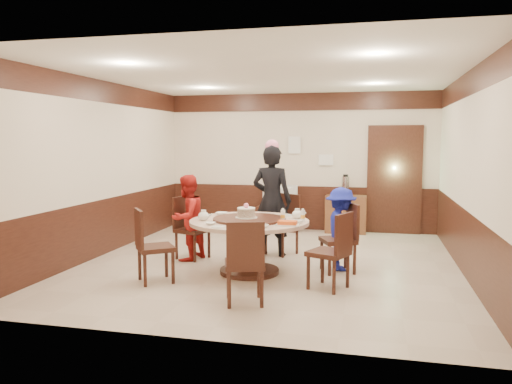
% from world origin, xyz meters
% --- Properties ---
extents(room, '(6.00, 6.04, 2.84)m').
position_xyz_m(room, '(0.01, 0.01, 1.08)').
color(room, beige).
rests_on(room, ground).
extents(banquet_table, '(1.65, 1.65, 0.78)m').
position_xyz_m(banquet_table, '(-0.16, -0.62, 0.53)').
color(banquet_table, '#361911').
rests_on(banquet_table, ground).
extents(chair_0, '(0.58, 0.58, 0.97)m').
position_xyz_m(chair_0, '(1.06, -0.26, 0.30)').
color(chair_0, '#361911').
rests_on(chair_0, ground).
extents(chair_1, '(0.60, 0.60, 0.97)m').
position_xyz_m(chair_1, '(0.07, 0.65, 0.30)').
color(chair_1, '#361911').
rests_on(chair_1, ground).
extents(chair_2, '(0.56, 0.56, 0.97)m').
position_xyz_m(chair_2, '(-1.26, 0.02, 0.30)').
color(chair_2, '#361911').
rests_on(chair_2, ground).
extents(chair_3, '(0.62, 0.62, 0.97)m').
position_xyz_m(chair_3, '(-1.27, -1.33, 0.30)').
color(chair_3, '#361911').
rests_on(chair_3, ground).
extents(chair_4, '(0.55, 0.56, 0.97)m').
position_xyz_m(chair_4, '(0.10, -1.90, 0.30)').
color(chair_4, '#361911').
rests_on(chair_4, ground).
extents(chair_5, '(0.58, 0.58, 0.97)m').
position_xyz_m(chair_5, '(1.00, -1.11, 0.30)').
color(chair_5, '#361911').
rests_on(chair_5, ground).
extents(person_standing, '(0.70, 0.51, 1.77)m').
position_xyz_m(person_standing, '(-0.08, 0.54, 0.89)').
color(person_standing, black).
rests_on(person_standing, ground).
extents(person_red, '(0.67, 0.76, 1.32)m').
position_xyz_m(person_red, '(-1.28, -0.09, 0.66)').
color(person_red, red).
rests_on(person_red, ground).
extents(person_blue, '(0.63, 0.85, 1.18)m').
position_xyz_m(person_blue, '(1.06, -0.14, 0.59)').
color(person_blue, '#172096').
rests_on(person_blue, ground).
extents(birthday_cake, '(0.31, 0.31, 0.21)m').
position_xyz_m(birthday_cake, '(-0.21, -0.62, 0.85)').
color(birthday_cake, white).
rests_on(birthday_cake, banquet_table).
extents(teapot_left, '(0.17, 0.15, 0.13)m').
position_xyz_m(teapot_left, '(-0.77, -0.79, 0.81)').
color(teapot_left, white).
rests_on(teapot_left, banquet_table).
extents(teapot_right, '(0.17, 0.15, 0.13)m').
position_xyz_m(teapot_right, '(0.47, -0.35, 0.81)').
color(teapot_right, white).
rests_on(teapot_right, banquet_table).
extents(bowl_0, '(0.17, 0.17, 0.04)m').
position_xyz_m(bowl_0, '(-0.68, -0.26, 0.77)').
color(bowl_0, white).
rests_on(bowl_0, banquet_table).
extents(bowl_1, '(0.13, 0.13, 0.04)m').
position_xyz_m(bowl_1, '(0.16, -1.16, 0.77)').
color(bowl_1, white).
rests_on(bowl_1, banquet_table).
extents(bowl_2, '(0.14, 0.14, 0.03)m').
position_xyz_m(bowl_2, '(-0.56, -1.11, 0.77)').
color(bowl_2, white).
rests_on(bowl_2, banquet_table).
extents(bowl_3, '(0.15, 0.15, 0.05)m').
position_xyz_m(bowl_3, '(0.53, -0.76, 0.77)').
color(bowl_3, white).
rests_on(bowl_3, banquet_table).
extents(saucer_near, '(0.18, 0.18, 0.01)m').
position_xyz_m(saucer_near, '(-0.41, -1.27, 0.76)').
color(saucer_near, white).
rests_on(saucer_near, banquet_table).
extents(saucer_far, '(0.18, 0.18, 0.01)m').
position_xyz_m(saucer_far, '(0.29, -0.12, 0.76)').
color(saucer_far, white).
rests_on(saucer_far, banquet_table).
extents(shrimp_platter, '(0.30, 0.20, 0.06)m').
position_xyz_m(shrimp_platter, '(0.43, -0.94, 0.78)').
color(shrimp_platter, white).
rests_on(shrimp_platter, banquet_table).
extents(bottle_0, '(0.06, 0.06, 0.16)m').
position_xyz_m(bottle_0, '(0.31, -0.63, 0.83)').
color(bottle_0, white).
rests_on(bottle_0, banquet_table).
extents(bottle_1, '(0.06, 0.06, 0.16)m').
position_xyz_m(bottle_1, '(0.58, -0.59, 0.83)').
color(bottle_1, white).
rests_on(bottle_1, banquet_table).
extents(tv_stand, '(0.85, 0.45, 0.50)m').
position_xyz_m(tv_stand, '(-0.39, 2.75, 0.25)').
color(tv_stand, '#361911').
rests_on(tv_stand, ground).
extents(television, '(0.76, 0.22, 0.43)m').
position_xyz_m(television, '(-0.39, 2.75, 0.72)').
color(television, gray).
rests_on(television, tv_stand).
extents(side_cabinet, '(0.80, 0.40, 0.75)m').
position_xyz_m(side_cabinet, '(0.98, 2.78, 0.38)').
color(side_cabinet, brown).
rests_on(side_cabinet, ground).
extents(thermos, '(0.15, 0.15, 0.38)m').
position_xyz_m(thermos, '(0.96, 2.78, 0.94)').
color(thermos, silver).
rests_on(thermos, side_cabinet).
extents(notice_left, '(0.25, 0.00, 0.35)m').
position_xyz_m(notice_left, '(-0.10, 2.96, 1.75)').
color(notice_left, white).
rests_on(notice_left, room).
extents(notice_right, '(0.30, 0.00, 0.22)m').
position_xyz_m(notice_right, '(0.55, 2.96, 1.45)').
color(notice_right, white).
rests_on(notice_right, room).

